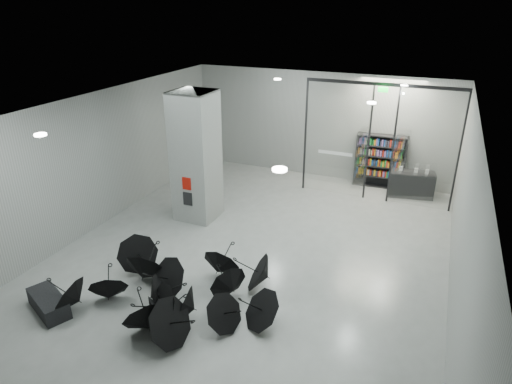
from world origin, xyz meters
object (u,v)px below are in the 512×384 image
at_px(shop_counter, 411,184).
at_px(column, 196,157).
at_px(bench, 49,303).
at_px(bookshelf, 380,161).
at_px(umbrella_cluster, 176,297).

bearing_deg(shop_counter, column, -155.76).
xyz_separation_m(bench, shop_counter, (6.80, 9.74, 0.26)).
height_order(bench, bookshelf, bookshelf).
distance_m(bench, bookshelf, 11.69).
height_order(column, shop_counter, column).
xyz_separation_m(column, shop_counter, (6.09, 4.26, -1.54)).
height_order(column, bookshelf, column).
xyz_separation_m(shop_counter, umbrella_cluster, (-4.22, -8.56, -0.14)).
xyz_separation_m(bookshelf, shop_counter, (1.20, -0.49, -0.53)).
bearing_deg(bench, bookshelf, 85.71).
distance_m(column, shop_counter, 7.59).
bearing_deg(bookshelf, umbrella_cluster, -112.03).
height_order(column, bench, column).
distance_m(shop_counter, umbrella_cluster, 9.54).
bearing_deg(bench, umbrella_cluster, 49.01).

